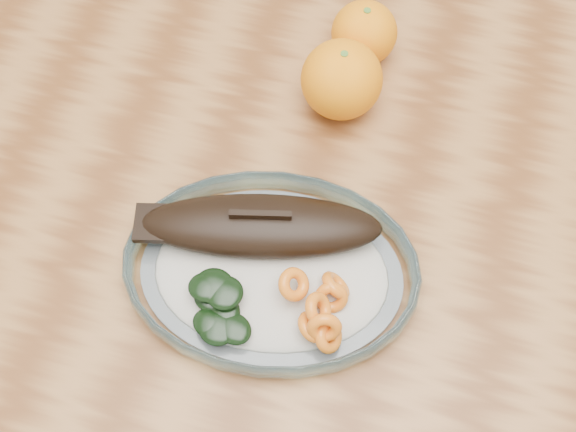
# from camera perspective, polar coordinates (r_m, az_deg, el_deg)

# --- Properties ---
(ground) EXTENTS (3.00, 3.00, 0.00)m
(ground) POSITION_cam_1_polar(r_m,az_deg,el_deg) (1.46, 0.66, -12.79)
(ground) COLOR slate
(ground) RESTS_ON ground
(dining_table) EXTENTS (1.20, 0.80, 0.75)m
(dining_table) POSITION_cam_1_polar(r_m,az_deg,el_deg) (0.85, 1.12, -2.10)
(dining_table) COLOR brown
(dining_table) RESTS_ON ground
(plated_meal) EXTENTS (0.60, 0.60, 0.08)m
(plated_meal) POSITION_cam_1_polar(r_m,az_deg,el_deg) (0.71, -1.40, -4.09)
(plated_meal) COLOR white
(plated_meal) RESTS_ON dining_table
(orange_left) EXTENTS (0.09, 0.09, 0.09)m
(orange_left) POSITION_cam_1_polar(r_m,az_deg,el_deg) (0.79, 4.26, 10.70)
(orange_left) COLOR orange
(orange_left) RESTS_ON dining_table
(orange_right) EXTENTS (0.07, 0.07, 0.07)m
(orange_right) POSITION_cam_1_polar(r_m,az_deg,el_deg) (0.84, 6.04, 14.19)
(orange_right) COLOR orange
(orange_right) RESTS_ON dining_table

